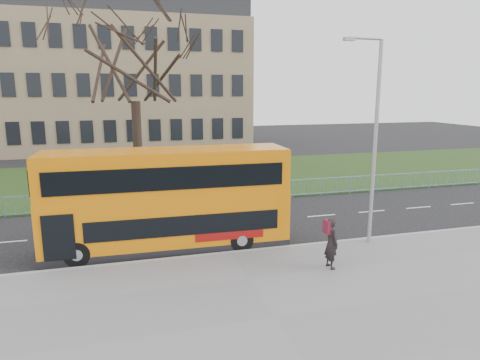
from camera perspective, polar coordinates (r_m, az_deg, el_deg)
name	(u,v)px	position (r m, az deg, el deg)	size (l,w,h in m)	color
ground	(221,242)	(18.81, -2.50, -8.27)	(120.00, 120.00, 0.00)	black
pavement	(275,319)	(12.89, 4.65, -17.98)	(80.00, 10.50, 0.12)	slate
kerb	(230,253)	(17.38, -1.33, -9.75)	(80.00, 0.20, 0.14)	gray
grass_verge	(178,178)	(32.41, -8.23, 0.28)	(80.00, 15.40, 0.08)	#1F3A15
guard_railing	(195,195)	(24.86, -5.96, -1.99)	(40.00, 0.12, 1.10)	#6EA5C4
bare_tree	(135,83)	(27.25, -13.87, 12.49)	(9.60, 9.60, 13.71)	black
civic_building	(109,86)	(52.24, -17.06, 11.91)	(30.00, 15.00, 14.00)	#836E53
yellow_bus	(168,197)	(17.66, -9.62, -2.30)	(9.84, 2.57, 4.10)	orange
pedestrian	(331,243)	(15.96, 12.06, -8.24)	(0.68, 0.45, 1.87)	black
street_lamp	(373,135)	(18.21, 17.36, 5.74)	(1.77, 0.27, 8.35)	#96989E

